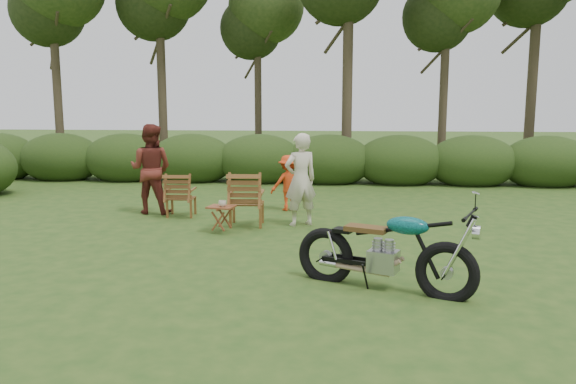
# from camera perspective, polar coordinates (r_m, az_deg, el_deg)

# --- Properties ---
(ground) EXTENTS (80.00, 80.00, 0.00)m
(ground) POSITION_cam_1_polar(r_m,az_deg,el_deg) (7.37, 2.60, -8.82)
(ground) COLOR #254517
(ground) RESTS_ON ground
(tree_line) EXTENTS (22.52, 11.62, 8.14)m
(tree_line) POSITION_cam_1_polar(r_m,az_deg,el_deg) (16.82, 6.12, 14.25)
(tree_line) COLOR #3A301F
(tree_line) RESTS_ON ground
(motorcycle) EXTENTS (2.30, 1.58, 1.23)m
(motorcycle) POSITION_cam_1_polar(r_m,az_deg,el_deg) (7.10, 9.57, -9.63)
(motorcycle) COLOR #0A8E8B
(motorcycle) RESTS_ON ground
(lawn_chair_right) EXTENTS (0.73, 0.73, 1.01)m
(lawn_chair_right) POSITION_cam_1_polar(r_m,az_deg,el_deg) (10.51, -4.19, -3.41)
(lawn_chair_right) COLOR brown
(lawn_chair_right) RESTS_ON ground
(lawn_chair_left) EXTENTS (0.63, 0.63, 0.88)m
(lawn_chair_left) POSITION_cam_1_polar(r_m,az_deg,el_deg) (11.55, -10.75, -2.42)
(lawn_chair_left) COLOR brown
(lawn_chair_left) RESTS_ON ground
(side_table) EXTENTS (0.53, 0.47, 0.48)m
(side_table) POSITION_cam_1_polar(r_m,az_deg,el_deg) (9.92, -6.78, -2.78)
(side_table) COLOR brown
(side_table) RESTS_ON ground
(cup) EXTENTS (0.17, 0.17, 0.11)m
(cup) POSITION_cam_1_polar(r_m,az_deg,el_deg) (9.82, -6.69, -1.18)
(cup) COLOR beige
(cup) RESTS_ON side_table
(adult_a) EXTENTS (0.75, 0.66, 1.72)m
(adult_a) POSITION_cam_1_polar(r_m,az_deg,el_deg) (10.50, 1.26, -3.39)
(adult_a) COLOR beige
(adult_a) RESTS_ON ground
(adult_b) EXTENTS (0.94, 0.76, 1.84)m
(adult_b) POSITION_cam_1_polar(r_m,az_deg,el_deg) (12.00, -13.59, -2.09)
(adult_b) COLOR maroon
(adult_b) RESTS_ON ground
(child) EXTENTS (0.88, 0.73, 1.18)m
(child) POSITION_cam_1_polar(r_m,az_deg,el_deg) (11.97, 0.00, -1.86)
(child) COLOR red
(child) RESTS_ON ground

